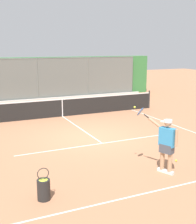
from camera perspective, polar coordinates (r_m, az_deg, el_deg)
The scene contains 7 objects.
ground_plane at distance 12.38m, azimuth -0.92°, elevation -4.84°, with size 60.00×60.00×0.00m, color #B27551.
court_line_markings at distance 11.30m, azimuth 1.63°, elevation -6.53°, with size 8.63×9.14×0.01m.
fence_backdrop at distance 21.70m, azimuth -11.82°, elevation 6.27°, with size 18.07×1.37×2.94m.
tennis_net at distance 16.02m, azimuth -6.83°, elevation 0.87°, with size 11.09×0.09×1.07m.
tennis_player at distance 8.94m, azimuth 12.89°, elevation -5.63°, with size 0.85×1.18×1.92m.
tennis_ball_near_baseline at distance 10.17m, azimuth 14.67°, elevation -8.95°, with size 0.07×0.07×0.07m, color #CCDB33.
ball_basket at distance 7.60m, azimuth -10.33°, elevation -14.11°, with size 0.32×0.32×0.83m.
Camera 1 is at (4.71, 10.85, 3.66)m, focal length 47.93 mm.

